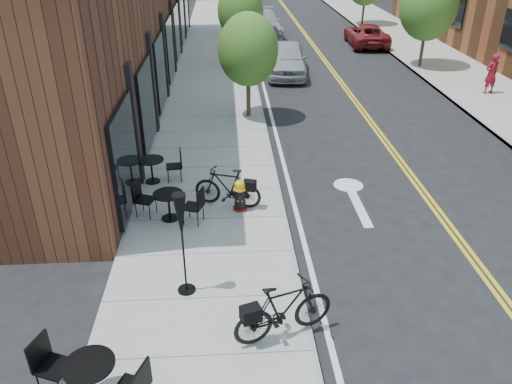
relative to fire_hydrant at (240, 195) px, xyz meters
name	(u,v)px	position (x,y,z in m)	size (l,w,h in m)	color
ground	(294,255)	(1.16, -1.92, -0.53)	(120.00, 120.00, 0.00)	black
sidewalk_near	(213,109)	(-0.84, 8.08, -0.47)	(4.00, 70.00, 0.12)	#9E9B93
sidewalk_far	(503,103)	(11.16, 8.08, -0.47)	(4.00, 70.00, 0.12)	#9E9B93
building_near	(107,5)	(-5.34, 12.08, 2.97)	(5.00, 28.00, 7.00)	#442116
tree_near_a	(248,50)	(0.56, 7.08, 2.08)	(2.20, 2.20, 3.81)	#382B1E
tree_near_b	(240,12)	(0.56, 15.08, 2.19)	(2.30, 2.30, 3.98)	#382B1E
tree_far_b	(429,6)	(9.76, 14.08, 2.53)	(2.80, 2.80, 4.62)	#382B1E
fire_hydrant	(240,195)	(0.00, 0.00, 0.00)	(0.48, 0.48, 0.86)	maroon
bicycle_left	(228,187)	(-0.31, 0.22, 0.13)	(0.50, 1.78, 1.07)	black
bicycle_right	(284,310)	(0.62, -4.50, 0.16)	(0.53, 1.89, 1.14)	black
bistro_set_a	(91,376)	(-2.44, -5.70, 0.09)	(1.85, 1.09, 0.98)	black
bistro_set_b	(169,202)	(-1.77, -0.36, 0.06)	(1.77, 0.97, 0.93)	black
bistro_set_c	(151,167)	(-2.44, 1.70, 0.05)	(1.72, 0.81, 0.91)	black
patio_umbrella	(181,224)	(-1.19, -3.17, 1.18)	(0.36, 0.36, 2.21)	black
parked_car_a	(287,59)	(2.74, 13.17, 0.26)	(1.85, 4.61, 1.57)	#A6A9AE
parked_car_b	(264,41)	(1.96, 17.75, 0.19)	(1.52, 4.35, 1.43)	black
parked_car_c	(264,23)	(2.35, 23.10, 0.24)	(2.15, 5.29, 1.53)	#9F9EA3
parked_car_far	(366,35)	(8.32, 19.50, 0.12)	(2.13, 4.63, 1.29)	maroon
pedestrian	(491,74)	(11.07, 9.32, 0.44)	(0.62, 0.40, 1.69)	maroon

